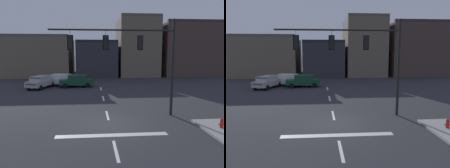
# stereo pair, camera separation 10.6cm
# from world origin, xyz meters

# --- Properties ---
(ground_plane) EXTENTS (400.00, 400.00, 0.00)m
(ground_plane) POSITION_xyz_m (0.00, 0.00, 0.00)
(ground_plane) COLOR #2B2B30
(stop_bar_paint) EXTENTS (6.40, 0.50, 0.01)m
(stop_bar_paint) POSITION_xyz_m (0.00, -2.00, 0.00)
(stop_bar_paint) COLOR silver
(stop_bar_paint) RESTS_ON ground
(lane_centreline) EXTENTS (0.16, 26.40, 0.01)m
(lane_centreline) POSITION_xyz_m (0.00, 2.00, 0.00)
(lane_centreline) COLOR silver
(lane_centreline) RESTS_ON ground
(signal_mast_near_side) EXTENTS (8.83, 0.41, 7.01)m
(signal_mast_near_side) POSITION_xyz_m (1.87, 1.64, 4.75)
(signal_mast_near_side) COLOR black
(signal_mast_near_side) RESTS_ON ground
(car_lot_nearside) EXTENTS (3.21, 4.75, 1.61)m
(car_lot_nearside) POSITION_xyz_m (-7.68, 15.02, 0.86)
(car_lot_nearside) COLOR #9EA0A5
(car_lot_nearside) RESTS_ON ground
(car_lot_middle) EXTENTS (4.70, 2.76, 1.61)m
(car_lot_middle) POSITION_xyz_m (-5.43, 16.92, 0.86)
(car_lot_middle) COLOR silver
(car_lot_middle) RESTS_ON ground
(car_lot_farside) EXTENTS (4.58, 2.24, 1.61)m
(car_lot_farside) POSITION_xyz_m (-3.16, 15.63, 0.86)
(car_lot_farside) COLOR #143D28
(car_lot_farside) RESTS_ON ground
(fire_hydrant) EXTENTS (0.40, 0.30, 0.75)m
(fire_hydrant) POSITION_xyz_m (6.66, -1.76, 0.33)
(fire_hydrant) COLOR red
(fire_hydrant) RESTS_ON ground
(building_row) EXTENTS (41.28, 13.70, 11.18)m
(building_row) POSITION_xyz_m (4.51, 30.77, 4.34)
(building_row) COLOR #665B4C
(building_row) RESTS_ON ground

